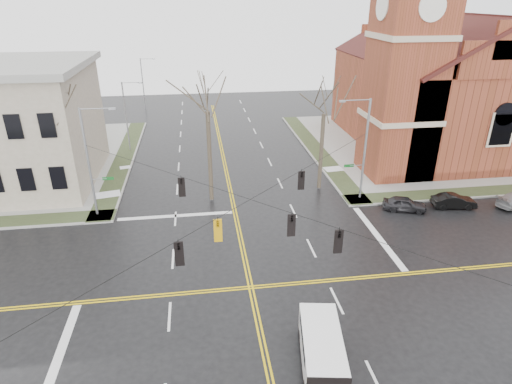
{
  "coord_description": "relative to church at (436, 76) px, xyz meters",
  "views": [
    {
      "loc": [
        -2.79,
        -21.9,
        16.83
      ],
      "look_at": [
        1.19,
        6.0,
        3.86
      ],
      "focal_mm": 30.0,
      "sensor_mm": 36.0,
      "label": 1
    }
  ],
  "objects": [
    {
      "name": "tree_ne",
      "position": [
        -16.33,
        -10.59,
        -0.68
      ],
      "size": [
        4.0,
        4.0,
        10.7
      ],
      "color": "#3D3426",
      "rests_on": "ground"
    },
    {
      "name": "streetlight_north_b",
      "position": [
        -35.42,
        23.22,
        -3.97
      ],
      "size": [
        2.3,
        0.2,
        8.0
      ],
      "color": "gray",
      "rests_on": "ground"
    },
    {
      "name": "tree_nw_far",
      "position": [
        -38.95,
        -10.7,
        -0.23
      ],
      "size": [
        4.0,
        4.0,
        11.34
      ],
      "color": "#3D3426",
      "rests_on": "ground"
    },
    {
      "name": "cargo_van",
      "position": [
        -22.11,
        -31.31,
        -7.31
      ],
      "size": [
        2.74,
        5.24,
        1.9
      ],
      "rotation": [
        0.0,
        0.0,
        -0.17
      ],
      "color": "white",
      "rests_on": "ground"
    },
    {
      "name": "tree_nw_near",
      "position": [
        -26.61,
        -11.72,
        0.25
      ],
      "size": [
        4.0,
        4.0,
        12.01
      ],
      "color": "#3D3426",
      "rests_on": "ground"
    },
    {
      "name": "traffic_signals",
      "position": [
        -24.76,
        -25.45,
        -2.98
      ],
      "size": [
        8.21,
        8.26,
        1.3
      ],
      "color": "black",
      "rests_on": "ground"
    },
    {
      "name": "road_markings",
      "position": [
        -24.76,
        -24.78,
        -8.43
      ],
      "size": [
        100.0,
        100.0,
        0.01
      ],
      "color": "gold",
      "rests_on": "ground"
    },
    {
      "name": "signal_pole_ne",
      "position": [
        -13.44,
        -13.28,
        -3.48
      ],
      "size": [
        2.75,
        0.22,
        9.0
      ],
      "color": "gray",
      "rests_on": "ground"
    },
    {
      "name": "span_wires",
      "position": [
        -24.76,
        -24.78,
        -2.23
      ],
      "size": [
        23.02,
        23.02,
        0.03
      ],
      "color": "black",
      "rests_on": "ground"
    },
    {
      "name": "streetlight_north_a",
      "position": [
        -35.42,
        3.22,
        -3.97
      ],
      "size": [
        2.3,
        0.2,
        8.0
      ],
      "color": "gray",
      "rests_on": "ground"
    },
    {
      "name": "parked_car_a",
      "position": [
        -10.31,
        -15.99,
        -7.82
      ],
      "size": [
        3.87,
        2.52,
        1.23
      ],
      "primitive_type": "imported",
      "rotation": [
        0.0,
        0.0,
        1.25
      ],
      "color": "black",
      "rests_on": "ground"
    },
    {
      "name": "parked_car_b",
      "position": [
        -5.83,
        -16.1,
        -7.82
      ],
      "size": [
        3.86,
        1.79,
        1.23
      ],
      "primitive_type": "imported",
      "rotation": [
        0.0,
        0.0,
        1.44
      ],
      "color": "black",
      "rests_on": "ground"
    },
    {
      "name": "sidewalks",
      "position": [
        -24.76,
        -24.78,
        -8.36
      ],
      "size": [
        80.0,
        80.0,
        0.17
      ],
      "color": "gray",
      "rests_on": "ground"
    },
    {
      "name": "church",
      "position": [
        0.0,
        0.0,
        0.0
      ],
      "size": [
        24.28,
        27.48,
        27.5
      ],
      "color": "brown",
      "rests_on": "ground"
    },
    {
      "name": "signal_pole_nw",
      "position": [
        -36.09,
        -13.28,
        -3.48
      ],
      "size": [
        2.75,
        0.22,
        9.0
      ],
      "color": "gray",
      "rests_on": "ground"
    },
    {
      "name": "ground",
      "position": [
        -24.76,
        -24.78,
        -8.43
      ],
      "size": [
        120.0,
        120.0,
        0.0
      ],
      "primitive_type": "plane",
      "color": "black",
      "rests_on": "ground"
    }
  ]
}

